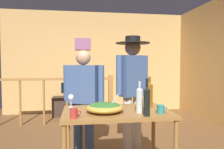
# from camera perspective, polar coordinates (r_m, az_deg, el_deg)

# --- Properties ---
(ground_plane) EXTENTS (7.03, 7.03, 0.00)m
(ground_plane) POSITION_cam_1_polar(r_m,az_deg,el_deg) (3.51, -0.05, -19.27)
(ground_plane) COLOR brown
(back_wall) EXTENTS (4.94, 0.10, 2.72)m
(back_wall) POSITION_cam_1_polar(r_m,az_deg,el_deg) (5.94, -4.02, 3.20)
(back_wall) COLOR tan
(back_wall) RESTS_ON ground_plane
(side_wall_right) EXTENTS (0.10, 4.06, 2.72)m
(side_wall_right) POSITION_cam_1_polar(r_m,az_deg,el_deg) (5.00, 27.60, 2.97)
(side_wall_right) COLOR tan
(side_wall_right) RESTS_ON ground_plane
(framed_picture) EXTENTS (0.42, 0.03, 0.32)m
(framed_picture) POSITION_cam_1_polar(r_m,az_deg,el_deg) (5.89, -7.79, 8.06)
(framed_picture) COLOR #915882
(stair_railing) EXTENTS (2.52, 0.10, 1.07)m
(stair_railing) POSITION_cam_1_polar(r_m,az_deg,el_deg) (4.82, -9.76, -5.27)
(stair_railing) COLOR #9E6B33
(stair_railing) RESTS_ON ground_plane
(tv_console) EXTENTS (0.90, 0.40, 0.48)m
(tv_console) POSITION_cam_1_polar(r_m,az_deg,el_deg) (5.68, -10.92, -8.20)
(tv_console) COLOR #38281E
(tv_console) RESTS_ON ground_plane
(flat_screen_tv) EXTENTS (0.46, 0.12, 0.37)m
(flat_screen_tv) POSITION_cam_1_polar(r_m,az_deg,el_deg) (5.58, -10.97, -3.62)
(flat_screen_tv) COLOR black
(flat_screen_tv) RESTS_ON tv_console
(serving_table) EXTENTS (1.22, 0.77, 0.78)m
(serving_table) POSITION_cam_1_polar(r_m,az_deg,el_deg) (2.52, 1.21, -11.44)
(serving_table) COLOR #9E6B33
(serving_table) RESTS_ON ground_plane
(salad_bowl) EXTENTS (0.42, 0.42, 0.21)m
(salad_bowl) POSITION_cam_1_polar(r_m,az_deg,el_deg) (2.39, -1.96, -8.66)
(salad_bowl) COLOR gold
(salad_bowl) RESTS_ON serving_table
(wine_glass) EXTENTS (0.07, 0.07, 0.16)m
(wine_glass) POSITION_cam_1_polar(r_m,az_deg,el_deg) (2.72, -10.84, -6.14)
(wine_glass) COLOR silver
(wine_glass) RESTS_ON serving_table
(wine_bottle_green) EXTENTS (0.07, 0.07, 0.36)m
(wine_bottle_green) POSITION_cam_1_polar(r_m,az_deg,el_deg) (2.88, 9.85, -4.88)
(wine_bottle_green) COLOR #1E5628
(wine_bottle_green) RESTS_ON serving_table
(wine_bottle_clear) EXTENTS (0.08, 0.08, 0.35)m
(wine_bottle_clear) POSITION_cam_1_polar(r_m,az_deg,el_deg) (2.39, 7.31, -6.53)
(wine_bottle_clear) COLOR silver
(wine_bottle_clear) RESTS_ON serving_table
(wine_bottle_dark) EXTENTS (0.07, 0.07, 0.39)m
(wine_bottle_dark) POSITION_cam_1_polar(r_m,az_deg,el_deg) (2.24, 9.20, -6.90)
(wine_bottle_dark) COLOR black
(wine_bottle_dark) RESTS_ON serving_table
(wine_bottle_amber) EXTENTS (0.08, 0.08, 0.38)m
(wine_bottle_amber) POSITION_cam_1_polar(r_m,az_deg,el_deg) (2.71, 9.94, -5.15)
(wine_bottle_amber) COLOR brown
(wine_bottle_amber) RESTS_ON serving_table
(mug_teal) EXTENTS (0.11, 0.08, 0.10)m
(mug_teal) POSITION_cam_1_polar(r_m,az_deg,el_deg) (2.40, 12.82, -8.95)
(mug_teal) COLOR teal
(mug_teal) RESTS_ON serving_table
(mug_red) EXTENTS (0.11, 0.08, 0.10)m
(mug_red) POSITION_cam_1_polar(r_m,az_deg,el_deg) (2.18, -10.07, -10.07)
(mug_red) COLOR #B7332D
(mug_red) RESTS_ON serving_table
(person_standing_left) EXTENTS (0.57, 0.38, 1.51)m
(person_standing_left) POSITION_cam_1_polar(r_m,az_deg,el_deg) (3.12, -7.57, -5.07)
(person_standing_left) COLOR #3D5684
(person_standing_left) RESTS_ON ground_plane
(person_standing_right) EXTENTS (0.53, 0.50, 1.73)m
(person_standing_right) POSITION_cam_1_polar(r_m,az_deg,el_deg) (3.20, 5.47, -2.17)
(person_standing_right) COLOR beige
(person_standing_right) RESTS_ON ground_plane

